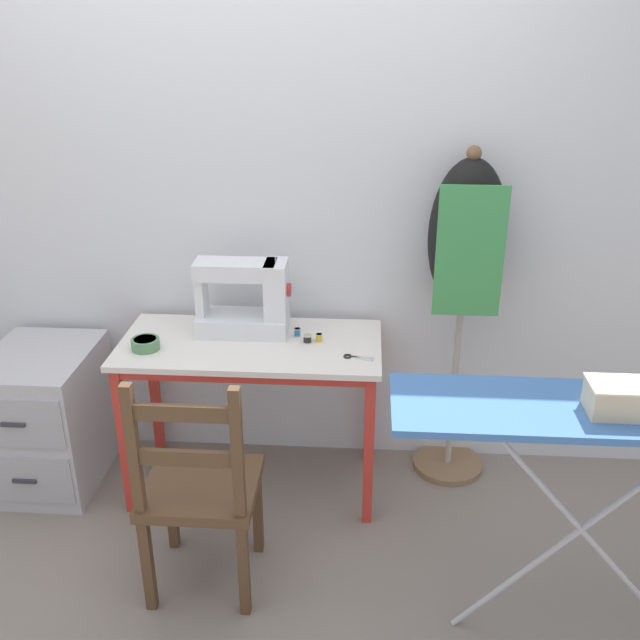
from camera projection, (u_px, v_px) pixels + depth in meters
name	position (u px, v px, depth m)	size (l,w,h in m)	color
ground_plane	(247.00, 521.00, 3.00)	(14.00, 14.00, 0.00)	gray
wall_back	(257.00, 188.00, 3.02)	(10.00, 0.05, 2.55)	silver
sewing_table	(251.00, 363.00, 2.98)	(1.08, 0.53, 0.71)	silver
sewing_machine	(248.00, 300.00, 2.98)	(0.40, 0.19, 0.34)	white
fabric_bowl	(145.00, 344.00, 2.88)	(0.11, 0.11, 0.05)	#56895B
scissors	(354.00, 357.00, 2.82)	(0.12, 0.06, 0.01)	silver
thread_spool_near_machine	(297.00, 332.00, 3.00)	(0.03, 0.03, 0.04)	#2875C1
thread_spool_mid_table	(307.00, 339.00, 2.94)	(0.04, 0.04, 0.03)	black
thread_spool_far_edge	(319.00, 338.00, 2.95)	(0.03, 0.03, 0.03)	yellow
wooden_chair	(199.00, 490.00, 2.50)	(0.40, 0.38, 0.91)	#513823
filing_cabinet	(48.00, 417.00, 3.16)	(0.44, 0.56, 0.62)	#B7B7BC
dress_form	(466.00, 254.00, 2.92)	(0.32, 0.32, 1.49)	#846647
ironing_board	(601.00, 421.00, 2.13)	(1.26, 0.35, 0.90)	#3D6BAD
storage_box	(617.00, 398.00, 2.06)	(0.18, 0.13, 0.10)	beige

